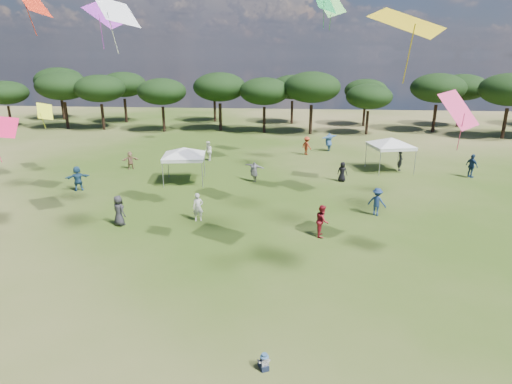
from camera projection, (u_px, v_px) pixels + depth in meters
tree_line at (304, 88)px, 55.05m from camera, size 108.78×17.63×7.77m
tent_left at (183, 149)px, 32.39m from camera, size 6.13×6.13×3.03m
tent_right at (391, 139)px, 35.69m from camera, size 6.30×6.30×3.14m
toddler at (264, 362)px, 13.33m from camera, size 0.44×0.48×0.58m
festival_crowd at (273, 166)px, 34.50m from camera, size 31.06×23.47×1.91m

